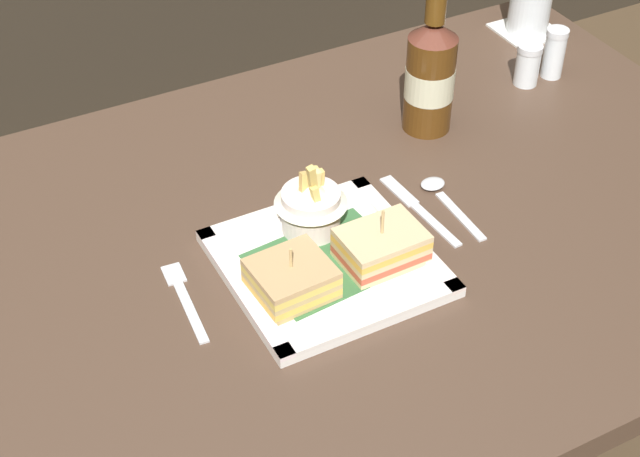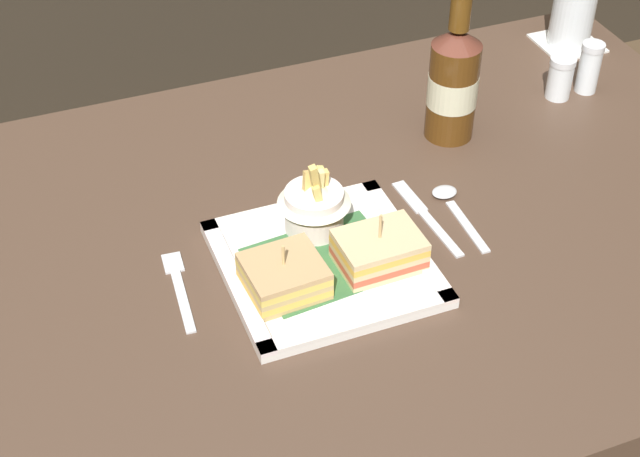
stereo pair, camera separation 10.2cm
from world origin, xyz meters
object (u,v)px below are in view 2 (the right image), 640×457
object	(u,v)px
dining_table	(316,291)
water_glass	(573,15)
sandwich_half_left	(284,276)
salt_shaker	(560,80)
spoon	(451,202)
beer_bottle	(453,81)
square_plate	(324,264)
fries_cup	(313,203)
knife	(424,214)
fork	(179,286)
pepper_shaker	(589,70)
sandwich_half_right	(379,251)

from	to	relation	value
dining_table	water_glass	bearing A→B (deg)	28.57
sandwich_half_left	salt_shaker	world-z (taller)	sandwich_half_left
spoon	salt_shaker	world-z (taller)	salt_shaker
salt_shaker	dining_table	bearing A→B (deg)	-159.24
beer_bottle	square_plate	bearing A→B (deg)	-143.45
fries_cup	knife	size ratio (longest dim) A/B	0.65
fork	salt_shaker	size ratio (longest dim) A/B	2.11
fork	knife	xyz separation A→B (m)	(0.34, 0.02, -0.00)
sandwich_half_left	salt_shaker	size ratio (longest dim) A/B	1.41
water_glass	pepper_shaker	size ratio (longest dim) A/B	1.42
sandwich_half_left	beer_bottle	world-z (taller)	beer_bottle
beer_bottle	fork	world-z (taller)	beer_bottle
dining_table	fries_cup	xyz separation A→B (m)	(-0.00, 0.01, 0.15)
salt_shaker	fries_cup	bearing A→B (deg)	-160.11
sandwich_half_right	salt_shaker	distance (m)	0.50
beer_bottle	dining_table	bearing A→B (deg)	-150.72
sandwich_half_right	pepper_shaker	distance (m)	0.54
dining_table	salt_shaker	distance (m)	0.52
square_plate	fries_cup	xyz separation A→B (m)	(0.01, 0.06, 0.05)
beer_bottle	fork	distance (m)	0.50
fork	knife	distance (m)	0.34
square_plate	beer_bottle	size ratio (longest dim) A/B	1.03
square_plate	salt_shaker	bearing A→B (deg)	25.99
sandwich_half_left	sandwich_half_right	world-z (taller)	sandwich_half_right
beer_bottle	salt_shaker	distance (m)	0.22
fork	beer_bottle	bearing A→B (deg)	20.91
dining_table	sandwich_half_right	size ratio (longest dim) A/B	12.98
salt_shaker	beer_bottle	bearing A→B (deg)	-171.85
knife	sandwich_half_right	bearing A→B (deg)	-143.18
square_plate	sandwich_half_right	size ratio (longest dim) A/B	2.39
sandwich_half_left	fries_cup	bearing A→B (deg)	51.80
beer_bottle	water_glass	size ratio (longest dim) A/B	2.05
sandwich_half_right	fork	bearing A→B (deg)	165.89
salt_shaker	square_plate	bearing A→B (deg)	-154.01
sandwich_half_left	sandwich_half_right	size ratio (longest dim) A/B	0.93
knife	water_glass	bearing A→B (deg)	37.15
sandwich_half_left	spoon	distance (m)	0.28
square_plate	water_glass	bearing A→B (deg)	32.22
water_glass	pepper_shaker	bearing A→B (deg)	-111.91
sandwich_half_left	water_glass	size ratio (longest dim) A/B	0.82
sandwich_half_right	knife	bearing A→B (deg)	36.82
dining_table	spoon	size ratio (longest dim) A/B	9.58
sandwich_half_left	sandwich_half_right	bearing A→B (deg)	0.00
fork	knife	bearing A→B (deg)	2.59
beer_bottle	spoon	bearing A→B (deg)	-115.88
sandwich_half_left	fork	world-z (taller)	sandwich_half_left
dining_table	knife	world-z (taller)	knife
beer_bottle	spoon	world-z (taller)	beer_bottle
square_plate	salt_shaker	distance (m)	0.54
water_glass	beer_bottle	bearing A→B (deg)	-152.05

